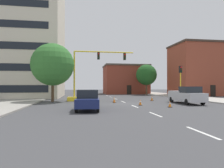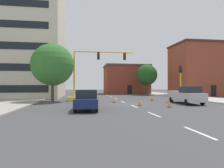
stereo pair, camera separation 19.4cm
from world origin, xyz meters
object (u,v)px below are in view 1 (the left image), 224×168
object	(u,v)px
traffic_cone_roadside_d	(114,100)
traffic_signal_gantry	(83,84)
tree_left_near	(53,65)
sedan_navy_near_left	(88,100)
tree_right_far	(146,75)
pickup_truck_silver	(186,95)
traffic_cone_roadside_b	(140,102)
traffic_cone_roadside_a	(170,104)
traffic_cone_roadside_c	(152,98)
traffic_light_pole_right	(181,75)

from	to	relation	value
traffic_cone_roadside_d	traffic_signal_gantry	bearing A→B (deg)	137.83
tree_left_near	sedan_navy_near_left	bearing A→B (deg)	-65.42
tree_right_far	pickup_truck_silver	world-z (taller)	tree_right_far
tree_left_near	traffic_cone_roadside_b	xyz separation A→B (m)	(9.82, -6.11, -4.49)
pickup_truck_silver	traffic_cone_roadside_a	bearing A→B (deg)	-137.29
traffic_signal_gantry	traffic_cone_roadside_b	world-z (taller)	traffic_signal_gantry
sedan_navy_near_left	traffic_cone_roadside_b	size ratio (longest dim) A/B	7.35
sedan_navy_near_left	traffic_cone_roadside_c	xyz separation A→B (m)	(9.06, 8.91, -0.52)
traffic_cone_roadside_c	traffic_cone_roadside_b	bearing A→B (deg)	-120.81
traffic_cone_roadside_c	traffic_cone_roadside_d	bearing A→B (deg)	-158.03
sedan_navy_near_left	traffic_cone_roadside_d	size ratio (longest dim) A/B	6.48
traffic_cone_roadside_a	traffic_cone_roadside_c	xyz separation A→B (m)	(1.20, 8.03, 0.07)
pickup_truck_silver	traffic_cone_roadside_c	size ratio (longest dim) A/B	7.26
pickup_truck_silver	traffic_cone_roadside_a	distance (m)	4.93
tree_left_near	traffic_cone_roadside_b	world-z (taller)	tree_left_near
tree_left_near	traffic_signal_gantry	bearing A→B (deg)	11.64
traffic_cone_roadside_c	traffic_cone_roadside_d	size ratio (longest dim) A/B	1.05
traffic_cone_roadside_a	tree_right_far	bearing A→B (deg)	76.24
traffic_cone_roadside_a	tree_left_near	bearing A→B (deg)	145.36
traffic_cone_roadside_a	traffic_cone_roadside_d	world-z (taller)	traffic_cone_roadside_d
traffic_light_pole_right	traffic_cone_roadside_b	distance (m)	9.46
traffic_signal_gantry	traffic_cone_roadside_c	size ratio (longest dim) A/B	12.19
traffic_light_pole_right	sedan_navy_near_left	xyz separation A→B (m)	(-12.91, -8.18, -2.64)
tree_left_near	traffic_cone_roadside_c	distance (m)	14.00
traffic_cone_roadside_b	traffic_cone_roadside_d	world-z (taller)	traffic_cone_roadside_d
traffic_cone_roadside_b	tree_right_far	bearing A→B (deg)	69.46
pickup_truck_silver	sedan_navy_near_left	world-z (taller)	pickup_truck_silver
traffic_signal_gantry	traffic_cone_roadside_b	distance (m)	9.32
traffic_light_pole_right	traffic_cone_roadside_d	distance (m)	10.15
traffic_cone_roadside_a	traffic_cone_roadside_c	size ratio (longest dim) A/B	0.82
traffic_cone_roadside_d	traffic_light_pole_right	bearing A→B (deg)	9.30
traffic_cone_roadside_b	traffic_cone_roadside_d	bearing A→B (deg)	122.09
traffic_signal_gantry	traffic_cone_roadside_c	distance (m)	9.65
traffic_signal_gantry	traffic_cone_roadside_a	bearing A→B (deg)	-48.10
traffic_cone_roadside_a	traffic_cone_roadside_c	distance (m)	8.12
traffic_cone_roadside_c	traffic_cone_roadside_d	world-z (taller)	traffic_cone_roadside_c
traffic_signal_gantry	traffic_cone_roadside_a	world-z (taller)	traffic_signal_gantry
traffic_light_pole_right	traffic_cone_roadside_d	world-z (taller)	traffic_light_pole_right
pickup_truck_silver	traffic_cone_roadside_b	world-z (taller)	pickup_truck_silver
sedan_navy_near_left	traffic_cone_roadside_a	world-z (taller)	sedan_navy_near_left
traffic_signal_gantry	traffic_cone_roadside_b	xyz separation A→B (m)	(5.95, -6.91, -1.94)
sedan_navy_near_left	traffic_cone_roadside_b	distance (m)	6.44
tree_right_far	sedan_navy_near_left	distance (m)	28.43
traffic_light_pole_right	tree_right_far	size ratio (longest dim) A/B	0.71
tree_left_near	traffic_cone_roadside_c	xyz separation A→B (m)	(13.28, -0.31, -4.43)
sedan_navy_near_left	traffic_cone_roadside_a	xyz separation A→B (m)	(7.86, 0.88, -0.59)
tree_left_near	tree_right_far	world-z (taller)	tree_left_near
tree_left_near	pickup_truck_silver	size ratio (longest dim) A/B	1.39
tree_right_far	traffic_signal_gantry	bearing A→B (deg)	-133.77
traffic_signal_gantry	tree_right_far	xyz separation A→B (m)	(14.02, 14.64, 2.24)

